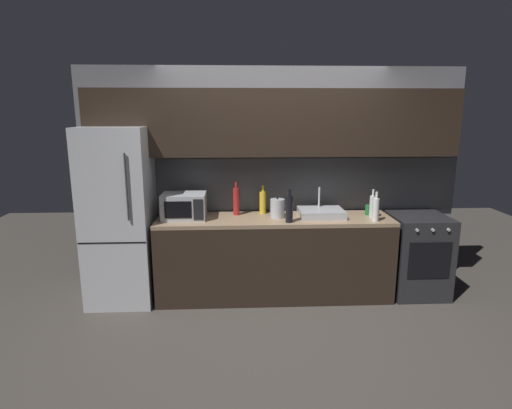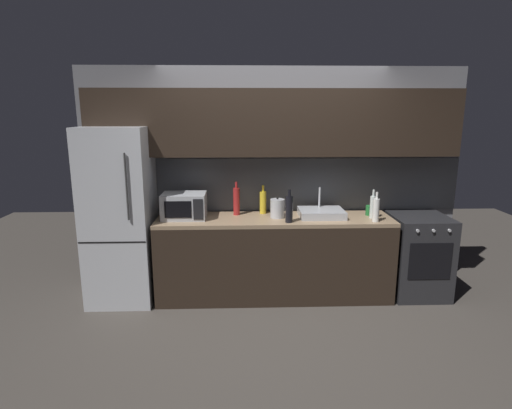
# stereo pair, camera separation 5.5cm
# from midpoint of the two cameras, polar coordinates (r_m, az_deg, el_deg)

# --- Properties ---
(ground_plane) EXTENTS (10.00, 10.00, 0.00)m
(ground_plane) POSITION_cam_midpoint_polar(r_m,az_deg,el_deg) (4.02, 3.86, -17.61)
(ground_plane) COLOR #3D3833
(back_wall) EXTENTS (4.27, 0.44, 2.50)m
(back_wall) POSITION_cam_midpoint_polar(r_m,az_deg,el_deg) (4.69, 2.66, 6.80)
(back_wall) COLOR slate
(back_wall) RESTS_ON ground
(counter_run) EXTENTS (2.53, 0.60, 0.90)m
(counter_run) POSITION_cam_midpoint_polar(r_m,az_deg,el_deg) (4.65, 2.82, -7.19)
(counter_run) COLOR black
(counter_run) RESTS_ON ground
(refrigerator) EXTENTS (0.68, 0.69, 1.87)m
(refrigerator) POSITION_cam_midpoint_polar(r_m,az_deg,el_deg) (4.67, -17.69, -1.49)
(refrigerator) COLOR #B7BABF
(refrigerator) RESTS_ON ground
(oven_range) EXTENTS (0.60, 0.62, 0.90)m
(oven_range) POSITION_cam_midpoint_polar(r_m,az_deg,el_deg) (5.04, 21.45, -6.49)
(oven_range) COLOR #232326
(oven_range) RESTS_ON ground
(microwave) EXTENTS (0.46, 0.35, 0.27)m
(microwave) POSITION_cam_midpoint_polar(r_m,az_deg,el_deg) (4.52, -9.40, -0.18)
(microwave) COLOR #A8AAAF
(microwave) RESTS_ON counter_run
(sink_basin) EXTENTS (0.48, 0.38, 0.30)m
(sink_basin) POSITION_cam_midpoint_polar(r_m,az_deg,el_deg) (4.61, 9.20, -1.14)
(sink_basin) COLOR #ADAFB5
(sink_basin) RESTS_ON counter_run
(kettle) EXTENTS (0.19, 0.15, 0.23)m
(kettle) POSITION_cam_midpoint_polar(r_m,az_deg,el_deg) (4.51, 3.29, -0.52)
(kettle) COLOR #B7BABF
(kettle) RESTS_ON counter_run
(wine_bottle_yellow) EXTENTS (0.07, 0.07, 0.32)m
(wine_bottle_yellow) POSITION_cam_midpoint_polar(r_m,az_deg,el_deg) (4.68, 1.29, 0.34)
(wine_bottle_yellow) COLOR gold
(wine_bottle_yellow) RESTS_ON counter_run
(wine_bottle_white) EXTENTS (0.07, 0.07, 0.31)m
(wine_bottle_white) POSITION_cam_midpoint_polar(r_m,az_deg,el_deg) (4.51, 16.34, -0.67)
(wine_bottle_white) COLOR silver
(wine_bottle_white) RESTS_ON counter_run
(wine_bottle_clear) EXTENTS (0.06, 0.06, 0.31)m
(wine_bottle_clear) POSITION_cam_midpoint_polar(r_m,az_deg,el_deg) (4.65, 15.92, -0.27)
(wine_bottle_clear) COLOR silver
(wine_bottle_clear) RESTS_ON counter_run
(wine_bottle_red) EXTENTS (0.07, 0.07, 0.37)m
(wine_bottle_red) POSITION_cam_midpoint_polar(r_m,az_deg,el_deg) (4.61, -2.34, 0.49)
(wine_bottle_red) COLOR #A82323
(wine_bottle_red) RESTS_ON counter_run
(wine_bottle_dark) EXTENTS (0.08, 0.08, 0.34)m
(wine_bottle_dark) POSITION_cam_midpoint_polar(r_m,az_deg,el_deg) (4.31, 4.89, -0.60)
(wine_bottle_dark) COLOR black
(wine_bottle_dark) RESTS_ON counter_run
(mug_green) EXTENTS (0.07, 0.07, 0.11)m
(mug_green) POSITION_cam_midpoint_polar(r_m,az_deg,el_deg) (4.78, 15.41, -0.77)
(mug_green) COLOR #1E6B2D
(mug_green) RESTS_ON counter_run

